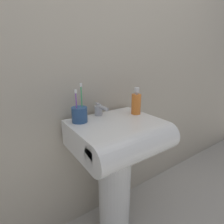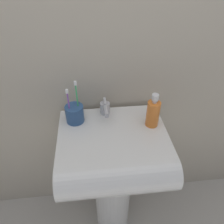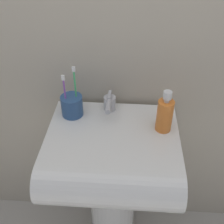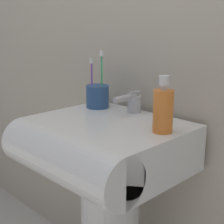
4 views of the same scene
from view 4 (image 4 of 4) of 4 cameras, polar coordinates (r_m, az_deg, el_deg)
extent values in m
cube|color=#B7AD99|center=(1.30, 7.52, 17.00)|extent=(5.00, 0.05, 2.40)
cube|color=white|center=(1.20, -0.33, -5.18)|extent=(0.52, 0.39, 0.16)
cylinder|color=white|center=(1.08, -7.77, -7.61)|extent=(0.52, 0.16, 0.16)
cylinder|color=#B7B7BC|center=(1.28, 3.73, 1.32)|extent=(0.05, 0.05, 0.06)
cylinder|color=#B7B7BC|center=(1.24, 2.14, 2.33)|extent=(0.02, 0.10, 0.02)
cube|color=#B7B7BC|center=(1.27, 3.76, 3.21)|extent=(0.01, 0.06, 0.01)
cylinder|color=#2D5184|center=(1.35, -2.43, 2.61)|extent=(0.09, 0.09, 0.09)
cylinder|color=purple|center=(1.35, -3.38, 4.76)|extent=(0.01, 0.01, 0.16)
cube|color=white|center=(1.34, -3.43, 8.51)|extent=(0.01, 0.01, 0.02)
cylinder|color=#3FB266|center=(1.33, -1.73, 5.27)|extent=(0.01, 0.01, 0.19)
cube|color=white|center=(1.32, -1.76, 9.73)|extent=(0.01, 0.01, 0.02)
cylinder|color=orange|center=(1.05, 8.48, 0.12)|extent=(0.06, 0.06, 0.13)
cylinder|color=silver|center=(1.04, 8.64, 4.05)|extent=(0.02, 0.02, 0.01)
cylinder|color=silver|center=(1.03, 8.68, 5.25)|extent=(0.03, 0.03, 0.03)
camera|label=1|loc=(1.37, -45.98, 11.68)|focal=28.00mm
camera|label=2|loc=(0.97, -48.08, 33.70)|focal=35.00mm
camera|label=3|loc=(0.85, -54.52, 37.58)|focal=45.00mm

